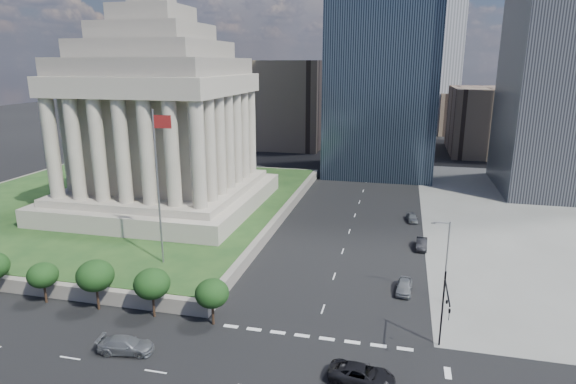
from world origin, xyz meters
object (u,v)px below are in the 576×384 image
(flagpole, at_px, (159,180))
(traffic_signal_ne, at_px, (445,306))
(suv_grey, at_px, (126,345))
(parked_sedan_far, at_px, (412,217))
(pickup_truck, at_px, (362,375))
(parked_sedan_near, at_px, (404,286))
(street_lamp_north, at_px, (445,257))
(parked_sedan_mid, at_px, (422,244))
(war_memorial, at_px, (158,98))

(flagpole, relative_size, traffic_signal_ne, 2.50)
(flagpole, xyz_separation_m, suv_grey, (4.57, -16.87, -12.32))
(parked_sedan_far, bearing_deg, suv_grey, -127.43)
(pickup_truck, height_order, parked_sedan_near, pickup_truck)
(street_lamp_north, bearing_deg, parked_sedan_far, 95.91)
(flagpole, xyz_separation_m, parked_sedan_near, (30.83, 2.52, -12.33))
(street_lamp_north, height_order, parked_sedan_far, street_lamp_north)
(street_lamp_north, bearing_deg, parked_sedan_mid, 96.18)
(parked_sedan_mid, bearing_deg, flagpole, -149.46)
(parked_sedan_near, bearing_deg, flagpole, -171.11)
(suv_grey, bearing_deg, pickup_truck, -96.78)
(parked_sedan_far, bearing_deg, street_lamp_north, -91.60)
(war_memorial, xyz_separation_m, street_lamp_north, (47.33, -23.00, -15.74))
(pickup_truck, xyz_separation_m, parked_sedan_near, (3.55, 18.71, -0.03))
(parked_sedan_mid, relative_size, parked_sedan_far, 1.09)
(flagpole, bearing_deg, traffic_signal_ne, -16.71)
(war_memorial, height_order, parked_sedan_mid, war_memorial)
(flagpole, distance_m, pickup_truck, 34.03)
(parked_sedan_mid, xyz_separation_m, parked_sedan_far, (-1.27, 13.03, -0.04))
(suv_grey, bearing_deg, flagpole, 6.68)
(war_memorial, distance_m, traffic_signal_ne, 60.00)
(parked_sedan_mid, bearing_deg, street_lamp_north, -81.49)
(war_memorial, distance_m, street_lamp_north, 54.92)
(flagpole, bearing_deg, pickup_truck, -30.69)
(suv_grey, xyz_separation_m, parked_sedan_far, (27.50, 47.77, -0.07))
(war_memorial, distance_m, parked_sedan_mid, 50.34)
(war_memorial, xyz_separation_m, parked_sedan_far, (44.23, 6.91, -20.68))
(war_memorial, relative_size, flagpole, 1.95)
(street_lamp_north, height_order, pickup_truck, street_lamp_north)
(traffic_signal_ne, height_order, pickup_truck, traffic_signal_ne)
(pickup_truck, xyz_separation_m, suv_grey, (-22.72, -0.67, -0.02))
(street_lamp_north, relative_size, suv_grey, 1.84)
(parked_sedan_near, xyz_separation_m, parked_sedan_far, (1.23, 28.39, -0.07))
(traffic_signal_ne, xyz_separation_m, parked_sedan_mid, (-1.00, 28.18, -4.50))
(parked_sedan_near, bearing_deg, street_lamp_north, -15.10)
(war_memorial, xyz_separation_m, traffic_signal_ne, (46.50, -34.30, -16.15))
(suv_grey, bearing_deg, parked_sedan_near, -62.04)
(traffic_signal_ne, bearing_deg, street_lamp_north, 85.81)
(pickup_truck, relative_size, parked_sedan_near, 1.27)
(traffic_signal_ne, distance_m, suv_grey, 30.80)
(pickup_truck, xyz_separation_m, parked_sedan_far, (4.78, 47.10, -0.10))
(pickup_truck, xyz_separation_m, parked_sedan_mid, (6.05, 34.07, -0.06))
(parked_sedan_mid, bearing_deg, suv_grey, -127.29)
(parked_sedan_far, bearing_deg, flagpole, -143.56)
(flagpole, distance_m, parked_sedan_near, 33.30)
(traffic_signal_ne, height_order, suv_grey, traffic_signal_ne)
(street_lamp_north, relative_size, parked_sedan_mid, 2.18)
(flagpole, bearing_deg, street_lamp_north, 1.63)
(street_lamp_north, height_order, parked_sedan_near, street_lamp_north)
(traffic_signal_ne, xyz_separation_m, suv_grey, (-29.76, -6.56, -4.46))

